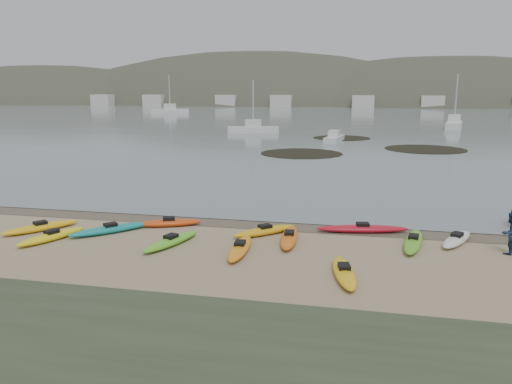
# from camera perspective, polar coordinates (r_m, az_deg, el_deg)

# --- Properties ---
(ground) EXTENTS (600.00, 600.00, 0.00)m
(ground) POSITION_cam_1_polar(r_m,az_deg,el_deg) (24.72, 0.00, -3.40)
(ground) COLOR tan
(ground) RESTS_ON ground
(wet_sand) EXTENTS (60.00, 60.00, 0.00)m
(wet_sand) POSITION_cam_1_polar(r_m,az_deg,el_deg) (24.44, -0.15, -3.58)
(wet_sand) COLOR brown
(wet_sand) RESTS_ON ground
(water) EXTENTS (1200.00, 1200.00, 0.00)m
(water) POSITION_cam_1_polar(r_m,az_deg,el_deg) (323.42, 11.43, 10.48)
(water) COLOR slate
(water) RESTS_ON ground
(kayaks) EXTENTS (20.80, 8.16, 0.34)m
(kayaks) POSITION_cam_1_polar(r_m,az_deg,el_deg) (21.69, -1.96, -5.14)
(kayaks) COLOR yellow
(kayaks) RESTS_ON ground
(person_east) EXTENTS (1.05, 1.00, 1.70)m
(person_east) POSITION_cam_1_polar(r_m,az_deg,el_deg) (22.21, 27.06, -4.22)
(person_east) COLOR navy
(person_east) RESTS_ON ground
(kelp_mats) EXTENTS (20.91, 24.47, 0.04)m
(kelp_mats) POSITION_cam_1_polar(r_m,az_deg,el_deg) (56.79, 11.69, 5.06)
(kelp_mats) COLOR black
(kelp_mats) RESTS_ON water
(moored_boats) EXTENTS (108.17, 75.22, 1.32)m
(moored_boats) POSITION_cam_1_polar(r_m,az_deg,el_deg) (101.83, 7.66, 8.41)
(moored_boats) COLOR silver
(moored_boats) RESTS_ON ground
(far_hills) EXTENTS (550.00, 135.00, 80.00)m
(far_hills) POSITION_cam_1_polar(r_m,az_deg,el_deg) (221.13, 21.09, 5.24)
(far_hills) COLOR #384235
(far_hills) RESTS_ON ground
(far_town) EXTENTS (199.00, 5.00, 4.00)m
(far_town) POSITION_cam_1_polar(r_m,az_deg,el_deg) (168.38, 12.66, 10.04)
(far_town) COLOR beige
(far_town) RESTS_ON ground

